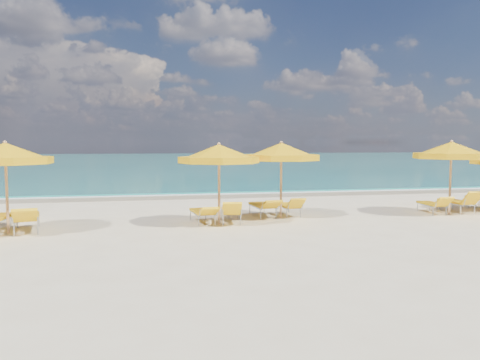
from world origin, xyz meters
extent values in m
plane|color=beige|center=(0.00, 0.00, 0.00)|extent=(120.00, 120.00, 0.00)
cube|color=#167D76|center=(0.00, 48.00, 0.00)|extent=(120.00, 80.00, 0.30)
cube|color=tan|center=(0.00, 7.40, 0.00)|extent=(120.00, 2.60, 0.01)
cube|color=white|center=(0.00, 8.20, 0.00)|extent=(120.00, 1.20, 0.03)
cube|color=white|center=(-6.00, 17.00, 0.00)|extent=(14.00, 0.36, 0.05)
cube|color=white|center=(8.00, 24.00, 0.00)|extent=(18.00, 0.30, 0.05)
cylinder|color=tan|center=(-6.94, -0.57, 1.22)|extent=(0.08, 0.08, 2.45)
cone|color=yellow|center=(-6.94, -0.57, 2.25)|extent=(3.25, 3.25, 0.49)
cylinder|color=yellow|center=(-6.94, -0.57, 2.01)|extent=(3.28, 3.28, 0.20)
sphere|color=tan|center=(-6.94, -0.57, 2.50)|extent=(0.11, 0.11, 0.11)
cylinder|color=tan|center=(-1.02, -0.35, 1.20)|extent=(0.07, 0.07, 2.40)
cone|color=yellow|center=(-1.02, -0.35, 2.20)|extent=(2.62, 2.62, 0.48)
cylinder|color=yellow|center=(-1.02, -0.35, 1.97)|extent=(2.65, 2.65, 0.19)
sphere|color=tan|center=(-1.02, -0.35, 2.45)|extent=(0.11, 0.11, 0.11)
cylinder|color=tan|center=(1.17, 0.46, 1.22)|extent=(0.08, 0.08, 2.44)
cone|color=yellow|center=(1.17, 0.46, 2.25)|extent=(3.03, 3.03, 0.49)
cylinder|color=yellow|center=(1.17, 0.46, 2.01)|extent=(3.06, 3.06, 0.20)
sphere|color=tan|center=(1.17, 0.46, 2.50)|extent=(0.11, 0.11, 0.11)
cylinder|color=tan|center=(7.17, 0.08, 1.24)|extent=(0.08, 0.08, 2.48)
cone|color=yellow|center=(7.17, 0.08, 2.28)|extent=(2.65, 2.65, 0.50)
cylinder|color=yellow|center=(7.17, 0.08, 2.04)|extent=(2.67, 2.67, 0.20)
sphere|color=tan|center=(7.17, 0.08, 2.53)|extent=(0.11, 0.11, 0.11)
cube|color=yellow|center=(-6.52, -0.29, 0.41)|extent=(0.88, 1.50, 0.09)
cube|color=yellow|center=(-6.34, -1.25, 0.59)|extent=(0.73, 0.71, 0.43)
cube|color=yellow|center=(-1.50, 0.10, 0.35)|extent=(0.70, 1.27, 0.07)
cube|color=yellow|center=(-1.38, -0.76, 0.48)|extent=(0.61, 0.61, 0.32)
cube|color=yellow|center=(-0.60, -0.03, 0.36)|extent=(0.73, 1.33, 0.08)
cube|color=yellow|center=(-0.72, -0.88, 0.56)|extent=(0.63, 0.58, 0.44)
cube|color=yellow|center=(0.67, 1.01, 0.37)|extent=(0.68, 1.33, 0.08)
cube|color=yellow|center=(0.75, 0.10, 0.51)|extent=(0.62, 0.63, 0.34)
cube|color=yellow|center=(1.57, 1.01, 0.34)|extent=(0.60, 1.20, 0.07)
cube|color=yellow|center=(1.62, 0.21, 0.51)|extent=(0.55, 0.51, 0.39)
cube|color=yellow|center=(6.71, 0.47, 0.33)|extent=(0.59, 1.18, 0.07)
cube|color=yellow|center=(6.66, -0.32, 0.50)|extent=(0.55, 0.51, 0.38)
cube|color=yellow|center=(7.72, 0.51, 0.38)|extent=(0.59, 1.32, 0.08)
cube|color=yellow|center=(7.72, -0.36, 0.61)|extent=(0.59, 0.49, 0.50)
camera|label=1|loc=(-3.20, -14.32, 2.50)|focal=35.00mm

